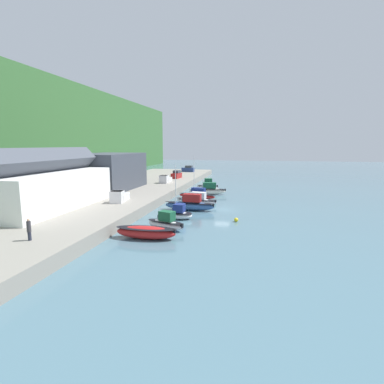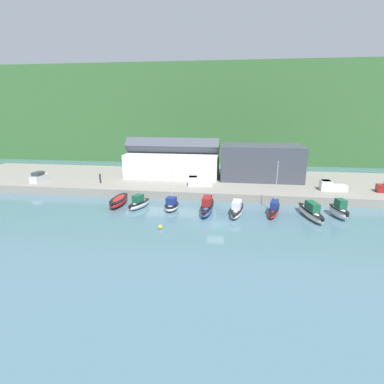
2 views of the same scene
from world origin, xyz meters
TOP-DOWN VIEW (x-y plane):
  - ground_plane at (0.00, 0.00)m, footprint 320.00×320.00m
  - hillside_backdrop at (0.00, 74.66)m, footprint 240.00×51.82m
  - quay_promenade at (0.00, 22.48)m, footprint 122.39×22.96m
  - harbor_clubhouse at (-11.31, 23.91)m, footprint 20.81×8.63m
  - yacht_club_building at (8.22, 24.75)m, footprint 17.03×10.34m
  - moored_boat_0 at (-17.53, 6.74)m, footprint 2.38×7.22m
  - moored_boat_1 at (-13.49, 5.63)m, footprint 3.42×5.64m
  - moored_boat_2 at (-7.77, 5.52)m, footprint 2.42×4.39m
  - moored_boat_3 at (-1.72, 5.11)m, footprint 2.24×8.55m
  - moored_boat_4 at (3.10, 4.95)m, footprint 2.81×7.80m
  - moored_boat_5 at (9.11, 6.11)m, footprint 3.29×8.11m
  - moored_boat_6 at (14.49, 4.78)m, footprint 3.44×8.35m
  - moored_boat_7 at (18.90, 5.63)m, footprint 2.69×5.27m
  - parked_car_2 at (-38.12, 14.99)m, footprint 1.94×4.26m
  - pickup_truck_0 at (-4.62, 16.26)m, footprint 4.95×2.59m
  - pickup_truck_1 at (20.65, 16.37)m, footprint 4.73×2.02m
  - person_on_quay at (-24.95, 15.75)m, footprint 0.40×0.40m
  - mooring_buoy_0 at (-7.68, -2.85)m, footprint 0.58×0.58m

SIDE VIEW (x-z plane):
  - ground_plane at x=0.00m, z-range 0.00..0.00m
  - mooring_buoy_0 at x=-7.68m, z-range 0.00..0.58m
  - quay_promenade at x=0.00m, z-range 0.00..1.54m
  - moored_boat_0 at x=-17.53m, z-range 0.04..1.50m
  - moored_boat_5 at x=9.11m, z-range -3.46..5.07m
  - moored_boat_2 at x=-7.77m, z-range -3.09..4.71m
  - moored_boat_4 at x=3.10m, z-range -0.33..1.97m
  - moored_boat_1 at x=-13.49m, z-range -0.33..2.08m
  - moored_boat_6 at x=14.49m, z-range -0.35..2.27m
  - moored_boat_3 at x=-1.72m, z-range -0.36..2.37m
  - moored_boat_7 at x=18.90m, z-range -0.38..2.63m
  - pickup_truck_0 at x=-4.62m, z-range 1.41..3.31m
  - pickup_truck_1 at x=20.65m, z-range 1.41..3.31m
  - parked_car_2 at x=-38.12m, z-range 1.38..3.54m
  - person_on_quay at x=-24.95m, z-range 1.57..3.71m
  - harbor_clubhouse at x=-11.31m, z-range 0.32..9.06m
  - yacht_club_building at x=8.22m, z-range 1.54..8.90m
  - hillside_backdrop at x=0.00m, z-range 0.00..29.36m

